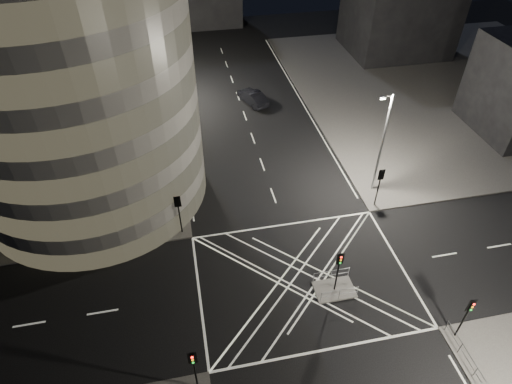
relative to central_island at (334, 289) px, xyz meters
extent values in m
plane|color=black|center=(-2.00, 1.50, -0.07)|extent=(120.00, 120.00, 0.00)
cube|color=#4B4947|center=(27.00, 28.50, 0.00)|extent=(42.00, 42.00, 0.15)
cube|color=slate|center=(0.00, 0.00, 0.00)|extent=(3.00, 2.00, 0.15)
cylinder|color=gray|center=(-18.00, 15.50, 12.57)|extent=(20.00, 20.00, 25.00)
cylinder|color=black|center=(-12.50, 10.50, 1.56)|extent=(0.32, 0.32, 2.97)
ellipsoid|color=black|center=(-12.50, 10.50, 4.39)|extent=(4.90, 4.90, 5.63)
cylinder|color=black|center=(-12.50, 16.50, 1.92)|extent=(0.32, 0.32, 3.69)
ellipsoid|color=black|center=(-12.50, 16.50, 4.93)|extent=(4.24, 4.24, 4.87)
cylinder|color=black|center=(-12.50, 22.50, 1.55)|extent=(0.32, 0.32, 2.96)
ellipsoid|color=black|center=(-12.50, 22.50, 4.32)|extent=(4.69, 4.69, 5.40)
cylinder|color=black|center=(-12.50, 28.50, 2.06)|extent=(0.32, 0.32, 3.98)
ellipsoid|color=black|center=(-12.50, 28.50, 5.42)|extent=(4.99, 4.99, 5.74)
cylinder|color=black|center=(-12.50, 34.50, 1.83)|extent=(0.32, 0.32, 3.51)
ellipsoid|color=black|center=(-12.50, 34.50, 4.72)|extent=(4.13, 4.13, 4.74)
cylinder|color=black|center=(-10.80, 8.30, 1.57)|extent=(0.12, 0.12, 3.00)
cube|color=black|center=(-10.80, 8.30, 3.52)|extent=(0.28, 0.22, 0.90)
cube|color=black|center=(-10.80, 8.30, 3.52)|extent=(0.55, 0.04, 1.10)
cylinder|color=black|center=(-10.80, -5.30, 1.57)|extent=(0.12, 0.12, 3.00)
cube|color=black|center=(-10.80, -5.30, 3.52)|extent=(0.28, 0.22, 0.90)
cube|color=black|center=(-10.80, -5.30, 3.52)|extent=(0.55, 0.04, 1.10)
cylinder|color=black|center=(6.80, 8.30, 1.57)|extent=(0.12, 0.12, 3.00)
cube|color=black|center=(6.80, 8.30, 3.52)|extent=(0.28, 0.22, 0.90)
cube|color=black|center=(6.80, 8.30, 3.52)|extent=(0.55, 0.04, 1.10)
cylinder|color=black|center=(6.80, -5.30, 1.57)|extent=(0.12, 0.12, 3.00)
cube|color=black|center=(6.80, -5.30, 3.52)|extent=(0.28, 0.22, 0.90)
cube|color=black|center=(6.80, -5.30, 3.52)|extent=(0.55, 0.04, 1.10)
cylinder|color=black|center=(0.00, 0.00, 1.57)|extent=(0.12, 0.12, 3.00)
cube|color=black|center=(0.00, 0.00, 3.52)|extent=(0.28, 0.22, 0.90)
cube|color=black|center=(0.00, 0.00, 3.52)|extent=(0.55, 0.04, 1.10)
cylinder|color=slate|center=(-11.50, 13.50, 5.08)|extent=(0.20, 0.20, 10.00)
cylinder|color=slate|center=(-11.05, 13.50, 9.93)|extent=(0.90, 0.10, 0.10)
cube|color=slate|center=(-10.60, 13.50, 9.83)|extent=(0.50, 0.25, 0.18)
cube|color=white|center=(-10.60, 13.50, 9.72)|extent=(0.42, 0.20, 0.05)
cylinder|color=slate|center=(-11.50, 31.50, 5.08)|extent=(0.20, 0.20, 10.00)
cylinder|color=slate|center=(-11.05, 31.50, 9.93)|extent=(0.90, 0.10, 0.10)
cube|color=slate|center=(-10.60, 31.50, 9.83)|extent=(0.50, 0.25, 0.18)
cube|color=white|center=(-10.60, 31.50, 9.72)|extent=(0.42, 0.20, 0.05)
cylinder|color=slate|center=(7.50, 10.50, 5.08)|extent=(0.20, 0.20, 10.00)
cylinder|color=slate|center=(7.05, 10.50, 9.93)|extent=(0.90, 0.10, 0.10)
cube|color=slate|center=(6.60, 10.50, 9.83)|extent=(0.50, 0.25, 0.18)
cube|color=white|center=(6.60, 10.50, 9.72)|extent=(0.42, 0.20, 0.05)
cube|color=slate|center=(0.00, -0.90, 0.62)|extent=(2.80, 0.06, 1.10)
cube|color=slate|center=(0.00, 0.90, 0.62)|extent=(2.80, 0.06, 1.10)
imported|color=black|center=(-0.46, 29.36, 0.76)|extent=(3.46, 5.34, 1.66)
camera|label=1|loc=(-9.70, -18.08, 26.53)|focal=30.00mm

